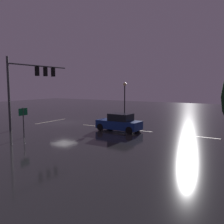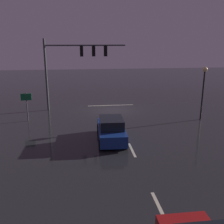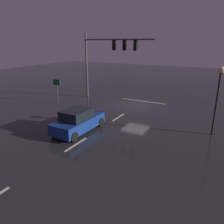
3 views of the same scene
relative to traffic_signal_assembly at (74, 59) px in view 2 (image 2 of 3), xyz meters
name	(u,v)px [view 2 (image 2 of 3)]	position (x,y,z in m)	size (l,w,h in m)	color
ground_plane	(113,110)	(-3.76, 0.89, -5.11)	(80.00, 80.00, 0.00)	#232326
traffic_signal_assembly	(74,59)	(0.00, 0.00, 0.00)	(8.03, 0.47, 7.11)	#383A3D
lane_dash_far	(119,122)	(-3.76, 4.89, -5.11)	(2.20, 0.16, 0.01)	beige
lane_dash_mid	(132,150)	(-3.76, 10.89, -5.11)	(2.20, 0.16, 0.01)	beige
lane_dash_near	(159,207)	(-3.76, 16.89, -5.11)	(2.20, 0.16, 0.01)	beige
stop_bar	(111,105)	(-3.76, -1.19, -5.11)	(5.00, 0.16, 0.01)	beige
car_approaching	(111,130)	(-2.61, 9.05, -4.31)	(2.01, 4.41, 1.70)	navy
street_lamp_left_kerb	(204,83)	(-11.22, 5.03, -1.76)	(0.44, 0.44, 4.75)	black
route_sign	(26,101)	(4.19, 3.64, -3.28)	(0.90, 0.12, 2.54)	#383A3D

